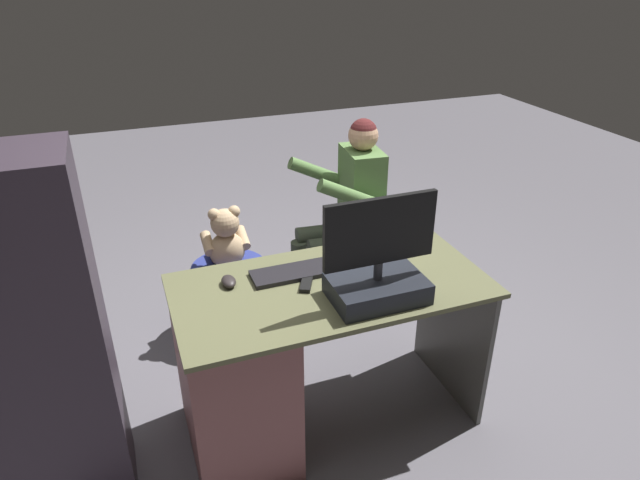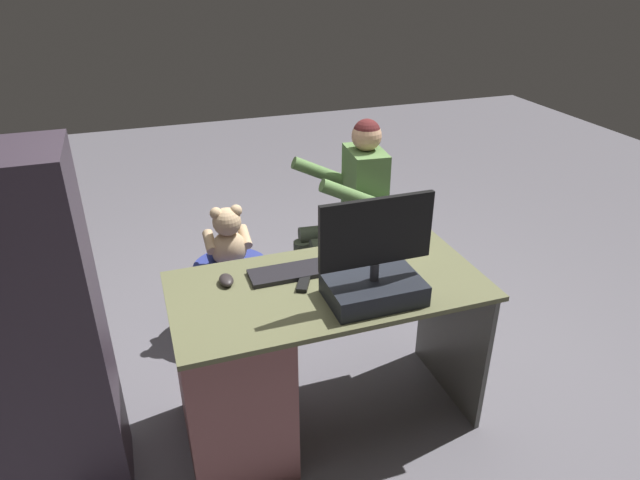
{
  "view_description": "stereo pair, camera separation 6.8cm",
  "coord_description": "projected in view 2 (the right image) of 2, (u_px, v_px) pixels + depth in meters",
  "views": [
    {
      "loc": [
        0.75,
        2.29,
        2.01
      ],
      "look_at": [
        -0.1,
        0.02,
        0.75
      ],
      "focal_mm": 31.49,
      "sensor_mm": 36.0,
      "label": 1
    },
    {
      "loc": [
        0.69,
        2.32,
        2.01
      ],
      "look_at": [
        -0.1,
        0.02,
        0.75
      ],
      "focal_mm": 31.49,
      "sensor_mm": 36.0,
      "label": 2
    }
  ],
  "objects": [
    {
      "name": "ground_plane",
      "position": [
        301.0,
        362.0,
        3.07
      ],
      "size": [
        10.0,
        10.0,
        0.0
      ],
      "primitive_type": "plane",
      "color": "slate"
    },
    {
      "name": "desk",
      "position": [
        252.0,
        368.0,
        2.43
      ],
      "size": [
        1.33,
        0.66,
        0.75
      ],
      "color": "brown",
      "rests_on": "ground_plane"
    },
    {
      "name": "monitor",
      "position": [
        374.0,
        273.0,
        2.21
      ],
      "size": [
        0.46,
        0.26,
        0.44
      ],
      "color": "black",
      "rests_on": "desk"
    },
    {
      "name": "keyboard",
      "position": [
        297.0,
        271.0,
        2.44
      ],
      "size": [
        0.42,
        0.14,
        0.02
      ],
      "primitive_type": "cube",
      "color": "black",
      "rests_on": "desk"
    },
    {
      "name": "computer_mouse",
      "position": [
        226.0,
        280.0,
        2.36
      ],
      "size": [
        0.06,
        0.1,
        0.04
      ],
      "primitive_type": "ellipsoid",
      "color": "#2C2626",
      "rests_on": "desk"
    },
    {
      "name": "cup",
      "position": [
        392.0,
        246.0,
        2.57
      ],
      "size": [
        0.07,
        0.07,
        0.1
      ],
      "primitive_type": "cylinder",
      "color": "yellow",
      "rests_on": "desk"
    },
    {
      "name": "tv_remote",
      "position": [
        304.0,
        282.0,
        2.36
      ],
      "size": [
        0.11,
        0.15,
        0.02
      ],
      "primitive_type": "cube",
      "rotation": [
        0.0,
        0.0,
        -0.46
      ],
      "color": "black",
      "rests_on": "desk"
    },
    {
      "name": "notebook_binder",
      "position": [
        367.0,
        277.0,
        2.4
      ],
      "size": [
        0.27,
        0.34,
        0.02
      ],
      "primitive_type": "cube",
      "rotation": [
        0.0,
        0.0,
        0.2
      ],
      "color": "beige",
      "rests_on": "desk"
    },
    {
      "name": "office_chair_teddy",
      "position": [
        233.0,
        292.0,
        3.25
      ],
      "size": [
        0.53,
        0.53,
        0.43
      ],
      "color": "black",
      "rests_on": "ground_plane"
    },
    {
      "name": "teddy_bear",
      "position": [
        228.0,
        239.0,
        3.1
      ],
      "size": [
        0.26,
        0.26,
        0.36
      ],
      "color": "tan",
      "rests_on": "office_chair_teddy"
    },
    {
      "name": "visitor_chair",
      "position": [
        362.0,
        263.0,
        3.57
      ],
      "size": [
        0.54,
        0.54,
        0.43
      ],
      "color": "black",
      "rests_on": "ground_plane"
    },
    {
      "name": "person",
      "position": [
        352.0,
        203.0,
        3.34
      ],
      "size": [
        0.55,
        0.51,
        1.16
      ],
      "color": "#597E44",
      "rests_on": "ground_plane"
    },
    {
      "name": "equipment_rack",
      "position": [
        41.0,
        343.0,
        2.05
      ],
      "size": [
        0.44,
        0.36,
        1.46
      ],
      "primitive_type": "cube",
      "color": "#322833",
      "rests_on": "ground_plane"
    }
  ]
}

